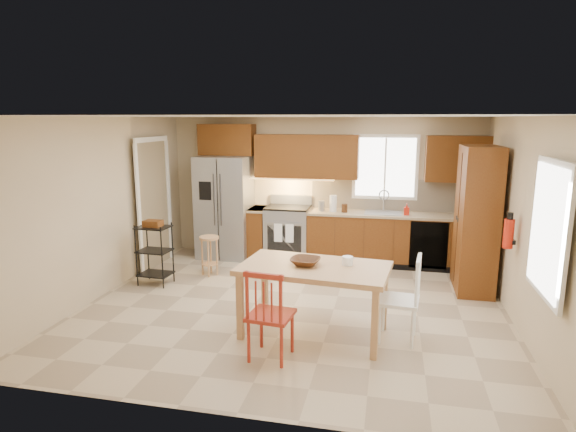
# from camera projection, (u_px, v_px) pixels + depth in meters

# --- Properties ---
(floor) EXTENTS (5.50, 5.50, 0.00)m
(floor) POSITION_uv_depth(u_px,v_px,m) (294.00, 306.00, 6.46)
(floor) COLOR tan
(floor) RESTS_ON ground
(ceiling) EXTENTS (5.50, 5.00, 0.02)m
(ceiling) POSITION_uv_depth(u_px,v_px,m) (294.00, 116.00, 5.96)
(ceiling) COLOR silver
(ceiling) RESTS_ON ground
(wall_back) EXTENTS (5.50, 0.02, 2.50)m
(wall_back) POSITION_uv_depth(u_px,v_px,m) (322.00, 188.00, 8.60)
(wall_back) COLOR #CCB793
(wall_back) RESTS_ON ground
(wall_front) EXTENTS (5.50, 0.02, 2.50)m
(wall_front) POSITION_uv_depth(u_px,v_px,m) (232.00, 276.00, 3.81)
(wall_front) COLOR #CCB793
(wall_front) RESTS_ON ground
(wall_left) EXTENTS (0.02, 5.00, 2.50)m
(wall_left) POSITION_uv_depth(u_px,v_px,m) (103.00, 207.00, 6.77)
(wall_left) COLOR #CCB793
(wall_left) RESTS_ON ground
(wall_right) EXTENTS (0.02, 5.00, 2.50)m
(wall_right) POSITION_uv_depth(u_px,v_px,m) (524.00, 225.00, 5.64)
(wall_right) COLOR #CCB793
(wall_right) RESTS_ON ground
(refrigerator) EXTENTS (0.92, 0.75, 1.82)m
(refrigerator) POSITION_uv_depth(u_px,v_px,m) (225.00, 207.00, 8.66)
(refrigerator) COLOR gray
(refrigerator) RESTS_ON floor
(range_stove) EXTENTS (0.76, 0.63, 0.92)m
(range_stove) POSITION_uv_depth(u_px,v_px,m) (288.00, 233.00, 8.57)
(range_stove) COLOR gray
(range_stove) RESTS_ON floor
(base_cabinet_narrow) EXTENTS (0.30, 0.60, 0.90)m
(base_cabinet_narrow) POSITION_uv_depth(u_px,v_px,m) (259.00, 232.00, 8.70)
(base_cabinet_narrow) COLOR #613511
(base_cabinet_narrow) RESTS_ON floor
(base_cabinet_run) EXTENTS (2.92, 0.60, 0.90)m
(base_cabinet_run) POSITION_uv_depth(u_px,v_px,m) (393.00, 239.00, 8.21)
(base_cabinet_run) COLOR #613511
(base_cabinet_run) RESTS_ON floor
(dishwasher) EXTENTS (0.60, 0.02, 0.78)m
(dishwasher) POSITION_uv_depth(u_px,v_px,m) (429.00, 245.00, 7.81)
(dishwasher) COLOR black
(dishwasher) RESTS_ON floor
(backsplash) EXTENTS (2.92, 0.03, 0.55)m
(backsplash) POSITION_uv_depth(u_px,v_px,m) (395.00, 195.00, 8.34)
(backsplash) COLOR beige
(backsplash) RESTS_ON wall_back
(upper_over_fridge) EXTENTS (1.00, 0.35, 0.55)m
(upper_over_fridge) POSITION_uv_depth(u_px,v_px,m) (227.00, 140.00, 8.61)
(upper_over_fridge) COLOR #603310
(upper_over_fridge) RESTS_ON wall_back
(upper_left_block) EXTENTS (1.80, 0.35, 0.75)m
(upper_left_block) POSITION_uv_depth(u_px,v_px,m) (307.00, 156.00, 8.37)
(upper_left_block) COLOR #603310
(upper_left_block) RESTS_ON wall_back
(upper_right_block) EXTENTS (1.00, 0.35, 0.75)m
(upper_right_block) POSITION_uv_depth(u_px,v_px,m) (457.00, 159.00, 7.86)
(upper_right_block) COLOR #603310
(upper_right_block) RESTS_ON wall_back
(window_back) EXTENTS (1.12, 0.04, 1.12)m
(window_back) POSITION_uv_depth(u_px,v_px,m) (385.00, 167.00, 8.28)
(window_back) COLOR white
(window_back) RESTS_ON wall_back
(sink) EXTENTS (0.62, 0.46, 0.16)m
(sink) POSITION_uv_depth(u_px,v_px,m) (383.00, 215.00, 8.17)
(sink) COLOR gray
(sink) RESTS_ON base_cabinet_run
(undercab_glow) EXTENTS (1.60, 0.30, 0.01)m
(undercab_glow) POSITION_uv_depth(u_px,v_px,m) (289.00, 179.00, 8.49)
(undercab_glow) COLOR #FFBF66
(undercab_glow) RESTS_ON wall_back
(soap_bottle) EXTENTS (0.09, 0.09, 0.19)m
(soap_bottle) POSITION_uv_depth(u_px,v_px,m) (407.00, 209.00, 7.96)
(soap_bottle) COLOR red
(soap_bottle) RESTS_ON base_cabinet_run
(paper_towel) EXTENTS (0.12, 0.12, 0.28)m
(paper_towel) POSITION_uv_depth(u_px,v_px,m) (333.00, 203.00, 8.26)
(paper_towel) COLOR white
(paper_towel) RESTS_ON base_cabinet_run
(canister_steel) EXTENTS (0.11, 0.11, 0.18)m
(canister_steel) POSITION_uv_depth(u_px,v_px,m) (322.00, 206.00, 8.31)
(canister_steel) COLOR gray
(canister_steel) RESTS_ON base_cabinet_run
(canister_wood) EXTENTS (0.10, 0.10, 0.14)m
(canister_wood) POSITION_uv_depth(u_px,v_px,m) (344.00, 208.00, 8.20)
(canister_wood) COLOR #452512
(canister_wood) RESTS_ON base_cabinet_run
(pantry) EXTENTS (0.50, 0.95, 2.10)m
(pantry) POSITION_uv_depth(u_px,v_px,m) (476.00, 220.00, 6.90)
(pantry) COLOR #613511
(pantry) RESTS_ON floor
(fire_extinguisher) EXTENTS (0.12, 0.12, 0.36)m
(fire_extinguisher) POSITION_uv_depth(u_px,v_px,m) (509.00, 234.00, 5.84)
(fire_extinguisher) COLOR red
(fire_extinguisher) RESTS_ON wall_right
(window_right) EXTENTS (0.04, 1.02, 1.32)m
(window_right) POSITION_uv_depth(u_px,v_px,m) (549.00, 230.00, 4.51)
(window_right) COLOR white
(window_right) RESTS_ON wall_right
(doorway) EXTENTS (0.04, 0.95, 2.10)m
(doorway) POSITION_uv_depth(u_px,v_px,m) (153.00, 205.00, 8.04)
(doorway) COLOR #8C7A59
(doorway) RESTS_ON wall_left
(dining_table) EXTENTS (1.76, 1.11, 0.82)m
(dining_table) POSITION_uv_depth(u_px,v_px,m) (314.00, 301.00, 5.55)
(dining_table) COLOR tan
(dining_table) RESTS_ON floor
(chair_red) EXTENTS (0.51, 0.51, 0.98)m
(chair_red) POSITION_uv_depth(u_px,v_px,m) (271.00, 313.00, 4.98)
(chair_red) COLOR maroon
(chair_red) RESTS_ON floor
(chair_white) EXTENTS (0.51, 0.51, 0.98)m
(chair_white) POSITION_uv_depth(u_px,v_px,m) (398.00, 299.00, 5.39)
(chair_white) COLOR white
(chair_white) RESTS_ON floor
(table_bowl) EXTENTS (0.37, 0.37, 0.08)m
(table_bowl) POSITION_uv_depth(u_px,v_px,m) (305.00, 265.00, 5.49)
(table_bowl) COLOR #452512
(table_bowl) RESTS_ON dining_table
(table_jar) EXTENTS (0.14, 0.14, 0.15)m
(table_jar) POSITION_uv_depth(u_px,v_px,m) (347.00, 263.00, 5.49)
(table_jar) COLOR white
(table_jar) RESTS_ON dining_table
(bar_stool) EXTENTS (0.38, 0.38, 0.63)m
(bar_stool) POSITION_uv_depth(u_px,v_px,m) (210.00, 256.00, 7.69)
(bar_stool) COLOR tan
(bar_stool) RESTS_ON floor
(utility_cart) EXTENTS (0.49, 0.39, 0.94)m
(utility_cart) POSITION_uv_depth(u_px,v_px,m) (155.00, 254.00, 7.24)
(utility_cart) COLOR black
(utility_cart) RESTS_ON floor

